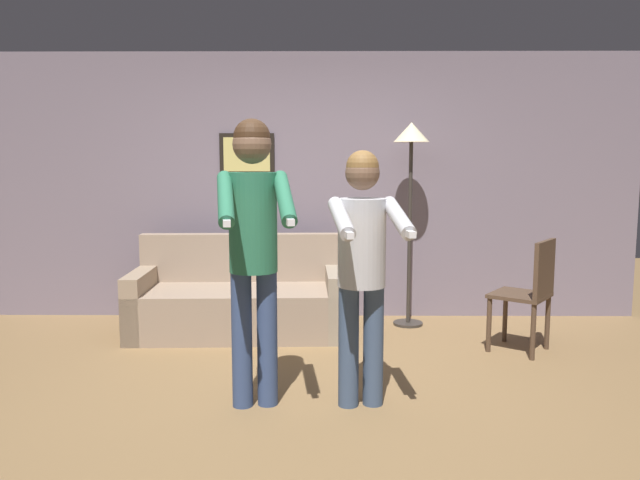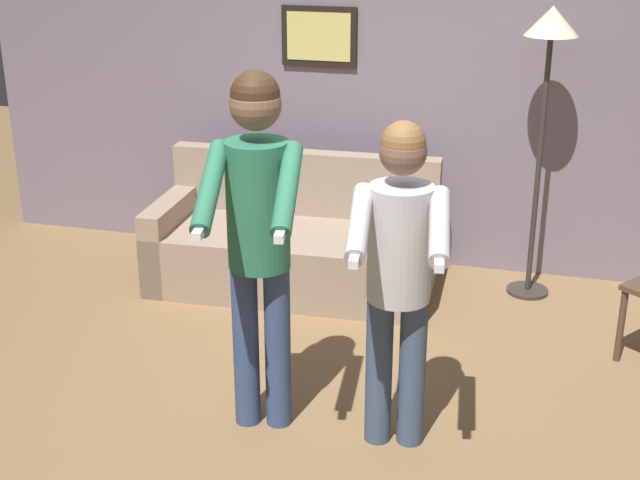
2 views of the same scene
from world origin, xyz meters
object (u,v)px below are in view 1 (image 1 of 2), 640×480
object	(u,v)px
person_standing_left	(253,233)
torchiere_lamp	(411,157)
couch	(239,302)
dining_chair_distant	(530,289)
person_standing_right	(362,255)

from	to	relation	value
person_standing_left	torchiere_lamp	bearing A→B (deg)	58.24
couch	dining_chair_distant	size ratio (longest dim) A/B	2.07
person_standing_right	torchiere_lamp	bearing A→B (deg)	74.21
person_standing_left	person_standing_right	distance (m)	0.69
couch	torchiere_lamp	world-z (taller)	torchiere_lamp
torchiere_lamp	person_standing_right	distance (m)	2.16
person_standing_left	person_standing_right	xyz separation A→B (m)	(0.67, 0.01, -0.14)
person_standing_right	dining_chair_distant	bearing A→B (deg)	38.42
dining_chair_distant	torchiere_lamp	bearing A→B (deg)	135.43
person_standing_right	dining_chair_distant	size ratio (longest dim) A/B	1.74
torchiere_lamp	dining_chair_distant	world-z (taller)	torchiere_lamp
couch	dining_chair_distant	world-z (taller)	dining_chair_distant
couch	torchiere_lamp	size ratio (longest dim) A/B	1.01
couch	person_standing_left	world-z (taller)	person_standing_left
person_standing_right	person_standing_left	bearing A→B (deg)	-179.26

